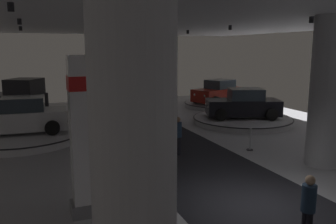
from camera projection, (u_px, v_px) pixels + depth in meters
name	position (u px, v px, depth m)	size (l,w,h in m)	color
ground	(258.00, 208.00, 9.67)	(24.00, 44.00, 0.06)	#B2B2B7
column_right	(327.00, 92.00, 12.74)	(1.21, 1.21, 5.50)	#ADADB2
column_left	(134.00, 169.00, 4.60)	(1.14, 1.14, 5.50)	silver
brand_sign_pylon	(93.00, 134.00, 8.98)	(1.27, 0.65, 4.17)	slate
display_platform_deep_left	(1.00, 117.00, 21.53)	(5.74, 5.74, 0.26)	silver
pickup_truck_deep_left	(4.00, 101.00, 21.30)	(5.65, 4.51, 2.30)	black
display_platform_deep_right	(218.00, 104.00, 26.44)	(5.09, 5.09, 0.33)	#B7B7BC
display_car_deep_right	(219.00, 92.00, 26.30)	(4.56, 3.30, 1.71)	maroon
display_platform_far_right	(242.00, 120.00, 20.65)	(5.81, 5.81, 0.33)	#B7B7BC
display_car_far_right	(243.00, 105.00, 20.49)	(4.57, 3.33, 1.71)	black
display_platform_far_left	(22.00, 136.00, 16.72)	(5.79, 5.79, 0.38)	silver
display_car_far_left	(21.00, 117.00, 16.57)	(4.35, 2.50, 1.71)	silver
visitor_walking_near	(178.00, 133.00, 14.31)	(0.32, 0.32, 1.59)	black
visitor_walking_far	(308.00, 205.00, 7.75)	(0.32, 0.32, 1.59)	black
stanchion_a	(250.00, 142.00, 15.03)	(0.28, 0.28, 1.01)	#333338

